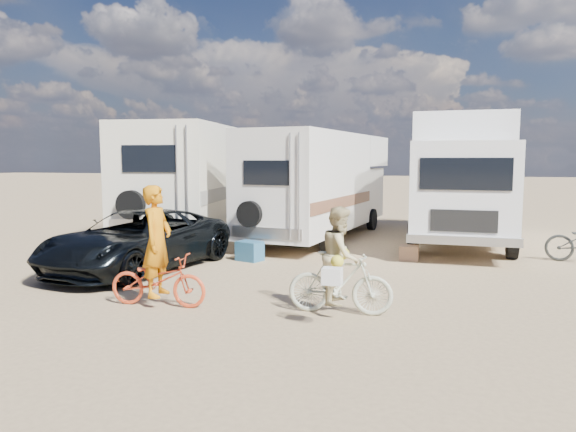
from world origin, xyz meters
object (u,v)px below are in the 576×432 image
(dark_suv, at_px, (138,240))
(cooler, at_px, (250,251))
(crate, at_px, (409,253))
(box_truck, at_px, (462,180))
(bike_woman, at_px, (340,283))
(bike_man, at_px, (158,280))
(rider_man, at_px, (157,251))
(rv_main, at_px, (321,186))
(rv_left, at_px, (195,181))
(rider_woman, at_px, (340,266))

(dark_suv, distance_m, cooler, 2.69)
(cooler, height_order, crate, cooler)
(box_truck, relative_size, bike_woman, 4.32)
(bike_man, bearing_deg, crate, -39.92)
(box_truck, relative_size, rider_man, 3.88)
(rv_main, bearing_deg, rv_left, -166.17)
(rv_left, distance_m, dark_suv, 5.79)
(dark_suv, height_order, bike_man, dark_suv)
(rv_main, height_order, rv_left, rv_left)
(rv_main, xyz_separation_m, rider_woman, (2.08, -8.15, -0.84))
(rider_man, bearing_deg, cooler, -5.57)
(rv_main, bearing_deg, box_truck, 6.73)
(dark_suv, relative_size, bike_man, 2.86)
(cooler, bearing_deg, rv_main, 97.77)
(rv_left, relative_size, crate, 16.25)
(crate, bearing_deg, cooler, -163.53)
(bike_man, relative_size, bike_woman, 1.01)
(bike_woman, relative_size, rider_woman, 1.08)
(cooler, bearing_deg, rv_left, 149.40)
(rv_left, height_order, dark_suv, rv_left)
(crate, bearing_deg, rv_main, 132.33)
(box_truck, height_order, bike_man, box_truck)
(box_truck, distance_m, bike_woman, 8.46)
(crate, bearing_deg, rider_woman, -99.38)
(rider_man, distance_m, crate, 6.63)
(bike_woman, distance_m, cooler, 4.85)
(box_truck, distance_m, crate, 3.77)
(rv_left, relative_size, cooler, 12.36)
(rv_main, xyz_separation_m, rv_left, (-4.12, -0.44, 0.12))
(rv_main, relative_size, rv_left, 1.08)
(bike_man, xyz_separation_m, cooler, (0.11, 4.24, -0.21))
(bike_man, distance_m, cooler, 4.24)
(rider_man, bearing_deg, dark_suv, 33.21)
(rider_man, relative_size, rider_woman, 1.20)
(rider_woman, bearing_deg, rv_left, 36.57)
(rider_woman, bearing_deg, dark_suv, 64.32)
(rider_woman, bearing_deg, cooler, 34.95)
(cooler, bearing_deg, rider_woman, -33.78)
(rv_main, distance_m, cooler, 4.59)
(rider_man, height_order, cooler, rider_man)
(cooler, xyz_separation_m, crate, (3.75, 1.11, -0.06))
(bike_man, distance_m, rider_man, 0.49)
(dark_suv, xyz_separation_m, crate, (5.79, 2.81, -0.49))
(bike_woman, xyz_separation_m, rider_woman, (0.00, 0.00, 0.27))
(rv_main, height_order, bike_man, rv_main)
(dark_suv, bearing_deg, box_truck, 48.73)
(rider_woman, relative_size, cooler, 2.62)
(box_truck, xyz_separation_m, dark_suv, (-7.08, -5.92, -1.20))
(rv_main, xyz_separation_m, crate, (2.90, -3.18, -1.44))
(rider_man, height_order, crate, rider_man)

